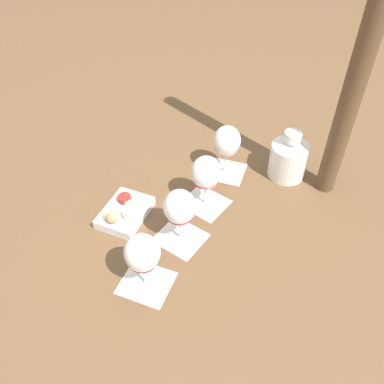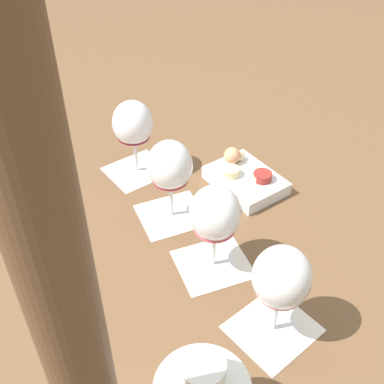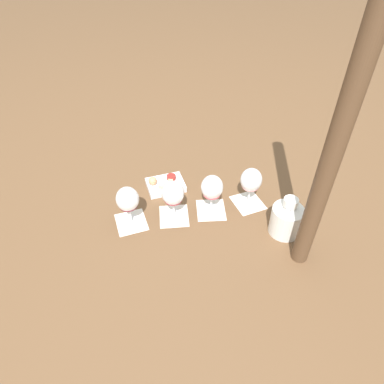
{
  "view_description": "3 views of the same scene",
  "coord_description": "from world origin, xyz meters",
  "px_view_note": "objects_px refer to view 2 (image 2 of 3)",
  "views": [
    {
      "loc": [
        0.29,
        0.67,
        0.79
      ],
      "look_at": [
        0.0,
        0.0,
        0.1
      ],
      "focal_mm": 38.0,
      "sensor_mm": 36.0,
      "label": 1
    },
    {
      "loc": [
        -0.59,
        -0.08,
        0.59
      ],
      "look_at": [
        0.0,
        0.0,
        0.1
      ],
      "focal_mm": 45.0,
      "sensor_mm": 36.0,
      "label": 2
    },
    {
      "loc": [
        -0.39,
        0.81,
        0.89
      ],
      "look_at": [
        0.0,
        0.0,
        0.1
      ],
      "focal_mm": 32.0,
      "sensor_mm": 36.0,
      "label": 3
    }
  ],
  "objects_px": {
    "wine_glass_1": "(215,217)",
    "wine_glass_0": "(281,281)",
    "wine_glass_2": "(170,169)",
    "umbrella_pole": "(26,170)",
    "snack_dish": "(245,178)",
    "wine_glass_3": "(133,127)"
  },
  "relations": [
    {
      "from": "wine_glass_3",
      "to": "umbrella_pole",
      "type": "distance_m",
      "value": 0.67
    },
    {
      "from": "snack_dish",
      "to": "umbrella_pole",
      "type": "xyz_separation_m",
      "value": [
        -0.56,
        0.11,
        0.42
      ]
    },
    {
      "from": "umbrella_pole",
      "to": "snack_dish",
      "type": "bearing_deg",
      "value": -11.33
    },
    {
      "from": "wine_glass_1",
      "to": "wine_glass_2",
      "type": "distance_m",
      "value": 0.14
    },
    {
      "from": "wine_glass_3",
      "to": "snack_dish",
      "type": "distance_m",
      "value": 0.24
    },
    {
      "from": "wine_glass_0",
      "to": "wine_glass_2",
      "type": "distance_m",
      "value": 0.29
    },
    {
      "from": "wine_glass_1",
      "to": "snack_dish",
      "type": "xyz_separation_m",
      "value": [
        0.22,
        -0.04,
        -0.09
      ]
    },
    {
      "from": "wine_glass_2",
      "to": "umbrella_pole",
      "type": "bearing_deg",
      "value": -178.2
    },
    {
      "from": "wine_glass_0",
      "to": "wine_glass_3",
      "type": "bearing_deg",
      "value": 39.26
    },
    {
      "from": "wine_glass_1",
      "to": "wine_glass_0",
      "type": "bearing_deg",
      "value": -138.36
    },
    {
      "from": "wine_glass_0",
      "to": "wine_glass_2",
      "type": "bearing_deg",
      "value": 40.37
    },
    {
      "from": "wine_glass_2",
      "to": "snack_dish",
      "type": "xyz_separation_m",
      "value": [
        0.11,
        -0.13,
        -0.09
      ]
    },
    {
      "from": "wine_glass_0",
      "to": "wine_glass_1",
      "type": "xyz_separation_m",
      "value": [
        0.11,
        0.1,
        0.0
      ]
    },
    {
      "from": "wine_glass_2",
      "to": "wine_glass_1",
      "type": "bearing_deg",
      "value": -140.97
    },
    {
      "from": "wine_glass_1",
      "to": "wine_glass_2",
      "type": "xyz_separation_m",
      "value": [
        0.11,
        0.09,
        -0.0
      ]
    },
    {
      "from": "wine_glass_2",
      "to": "wine_glass_0",
      "type": "bearing_deg",
      "value": -139.63
    },
    {
      "from": "wine_glass_3",
      "to": "umbrella_pole",
      "type": "relative_size",
      "value": 0.18
    },
    {
      "from": "wine_glass_0",
      "to": "wine_glass_3",
      "type": "distance_m",
      "value": 0.44
    },
    {
      "from": "wine_glass_2",
      "to": "wine_glass_3",
      "type": "xyz_separation_m",
      "value": [
        0.12,
        0.09,
        -0.0
      ]
    },
    {
      "from": "wine_glass_0",
      "to": "umbrella_pole",
      "type": "distance_m",
      "value": 0.44
    },
    {
      "from": "wine_glass_0",
      "to": "wine_glass_3",
      "type": "xyz_separation_m",
      "value": [
        0.34,
        0.28,
        0.0
      ]
    },
    {
      "from": "wine_glass_1",
      "to": "wine_glass_3",
      "type": "height_order",
      "value": "same"
    }
  ]
}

